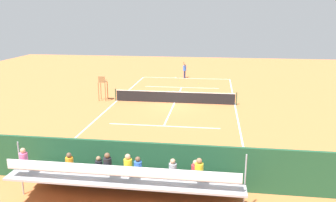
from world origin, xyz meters
TOP-DOWN VIEW (x-y plane):
  - ground_plane at (0.00, 0.00)m, footprint 60.00×60.00m
  - court_line_markings at (0.00, -0.04)m, footprint 10.10×22.20m
  - tennis_net at (0.00, 0.00)m, footprint 10.30×0.10m
  - backdrop_wall at (0.00, 14.00)m, footprint 18.00×0.16m
  - bleacher_stand at (0.00, 15.40)m, footprint 9.06×2.40m
  - umpire_chair at (6.20, 0.07)m, footprint 0.67×0.67m
  - courtside_bench at (-2.82, 13.27)m, footprint 1.80×0.40m
  - equipment_bag at (-0.84, 13.40)m, footprint 0.90×0.36m
  - tennis_player at (0.17, -11.18)m, footprint 0.43×0.55m
  - tennis_racket at (1.21, -11.18)m, footprint 0.58×0.39m
  - tennis_ball_near at (0.59, -9.44)m, footprint 0.07×0.07m
  - tennis_ball_far at (-1.61, -8.10)m, footprint 0.07×0.07m

SIDE VIEW (x-z plane):
  - ground_plane at x=0.00m, z-range 0.00..0.00m
  - court_line_markings at x=0.00m, z-range 0.00..0.01m
  - tennis_racket at x=1.21m, z-range 0.00..0.03m
  - tennis_ball_near at x=0.59m, z-range 0.00..0.07m
  - tennis_ball_far at x=-1.61m, z-range 0.00..0.07m
  - equipment_bag at x=-0.84m, z-range 0.00..0.36m
  - tennis_net at x=0.00m, z-range -0.03..1.04m
  - courtside_bench at x=-2.82m, z-range 0.09..1.02m
  - bleacher_stand at x=0.00m, z-range -0.25..2.23m
  - backdrop_wall at x=0.00m, z-range 0.00..2.00m
  - tennis_player at x=0.17m, z-range 0.05..1.98m
  - umpire_chair at x=6.20m, z-range 0.24..2.38m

